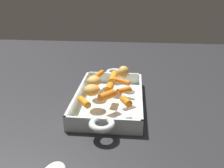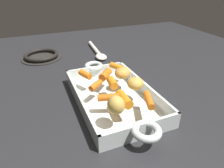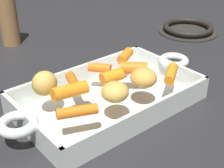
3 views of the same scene
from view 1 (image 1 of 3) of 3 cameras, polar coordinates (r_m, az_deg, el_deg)
name	(u,v)px [view 1 (image 1 of 3)]	position (r m, az deg, el deg)	size (l,w,h in m)	color
ground_plane	(109,104)	(0.78, -0.61, -4.66)	(1.70, 1.70, 0.00)	#232326
roasting_dish	(109,100)	(0.77, -0.61, -3.71)	(0.43, 0.21, 0.05)	silver
baby_carrot_center_left	(126,101)	(0.67, 3.35, -4.12)	(0.02, 0.02, 0.04)	orange
baby_carrot_southeast	(108,88)	(0.75, -1.03, -0.91)	(0.02, 0.02, 0.04)	orange
baby_carrot_long	(124,90)	(0.74, 2.90, -1.51)	(0.02, 0.02, 0.04)	orange
baby_carrot_northwest	(98,75)	(0.86, -3.32, 2.10)	(0.02, 0.02, 0.06)	orange
baby_carrot_center_right	(113,77)	(0.83, 0.31, 1.57)	(0.02, 0.02, 0.06)	orange
baby_carrot_southwest	(108,96)	(0.70, -1.04, -2.74)	(0.02, 0.02, 0.05)	orange
baby_carrot_short	(84,102)	(0.67, -6.60, -4.24)	(0.02, 0.02, 0.05)	orange
baby_carrot_northeast	(122,81)	(0.80, 2.36, 0.62)	(0.02, 0.02, 0.05)	orange
potato_halved	(92,90)	(0.72, -4.80, -1.48)	(0.05, 0.05, 0.03)	gold
potato_near_roast	(124,72)	(0.85, 2.76, 2.83)	(0.04, 0.04, 0.04)	gold
potato_whole	(94,81)	(0.79, -4.29, 0.68)	(0.05, 0.05, 0.03)	gold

